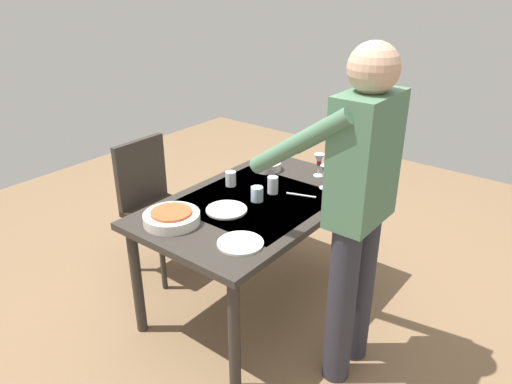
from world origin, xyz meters
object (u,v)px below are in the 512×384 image
object	(u,v)px
person_server	(356,202)
water_cup_far_left	(273,185)
chair_near	(153,198)
water_cup_near_right	(257,194)
wine_bottle	(347,166)
wine_glass_left	(319,161)
side_bowl_salad	(267,165)
dinner_plate_far	(240,243)
wine_glass_right	(325,173)
dining_table	(256,212)
water_cup_near_left	(231,179)
dinner_plate_near	(226,210)
serving_bowl_pasta	(172,217)

from	to	relation	value
person_server	water_cup_far_left	world-z (taller)	person_server
chair_near	water_cup_near_right	xyz separation A→B (m)	(-0.09, 0.82, 0.23)
wine_bottle	wine_glass_left	size ratio (longest dim) A/B	1.96
side_bowl_salad	dinner_plate_far	distance (m)	0.97
wine_bottle	wine_glass_right	distance (m)	0.18
person_server	wine_glass_right	bearing A→B (deg)	-138.12
dining_table	wine_glass_right	size ratio (longest dim) A/B	9.26
dining_table	water_cup_near_right	size ratio (longest dim) A/B	16.40
wine_glass_right	water_cup_near_left	xyz separation A→B (m)	(0.32, -0.48, -0.06)
dinner_plate_near	dinner_plate_far	bearing A→B (deg)	51.85
water_cup_near_left	water_cup_far_left	bearing A→B (deg)	105.01
dinner_plate_near	dinner_plate_far	world-z (taller)	same
wine_glass_left	wine_glass_right	distance (m)	0.19
dinner_plate_far	wine_glass_right	bearing A→B (deg)	-178.79
water_cup_near_right	side_bowl_salad	world-z (taller)	water_cup_near_right
wine_glass_left	serving_bowl_pasta	xyz separation A→B (m)	(1.02, -0.28, -0.07)
wine_bottle	dinner_plate_near	world-z (taller)	wine_bottle
wine_bottle	water_cup_far_left	size ratio (longest dim) A/B	2.85
water_cup_near_left	dinner_plate_near	size ratio (longest dim) A/B	0.40
dining_table	water_cup_far_left	size ratio (longest dim) A/B	13.46
water_cup_near_left	water_cup_near_right	distance (m)	0.27
water_cup_far_left	water_cup_near_right	bearing A→B (deg)	-3.50
dinner_plate_near	side_bowl_salad	bearing A→B (deg)	-163.66
chair_near	water_cup_near_left	bearing A→B (deg)	106.17
wine_glass_right	side_bowl_salad	world-z (taller)	wine_glass_right
dining_table	side_bowl_salad	bearing A→B (deg)	-151.23
wine_glass_right	side_bowl_salad	xyz separation A→B (m)	(-0.02, -0.46, -0.07)
dining_table	wine_glass_left	size ratio (longest dim) A/B	9.26
water_cup_far_left	serving_bowl_pasta	size ratio (longest dim) A/B	0.35
chair_near	wine_bottle	distance (m)	1.32
serving_bowl_pasta	dinner_plate_near	xyz separation A→B (m)	(-0.28, 0.14, -0.03)
chair_near	dining_table	bearing A→B (deg)	96.95
dinner_plate_far	chair_near	bearing A→B (deg)	-107.79
wine_glass_left	dinner_plate_near	bearing A→B (deg)	-10.85
serving_bowl_pasta	side_bowl_salad	xyz separation A→B (m)	(-0.90, -0.05, 0.00)
dining_table	wine_glass_right	bearing A→B (deg)	149.13
chair_near	wine_glass_right	distance (m)	1.19
water_cup_far_left	serving_bowl_pasta	xyz separation A→B (m)	(0.63, -0.20, -0.02)
dinner_plate_far	side_bowl_salad	bearing A→B (deg)	-150.89
chair_near	person_server	size ratio (longest dim) A/B	0.54
dinner_plate_near	dinner_plate_far	xyz separation A→B (m)	(0.23, 0.29, 0.00)
water_cup_near_left	dinner_plate_near	world-z (taller)	water_cup_near_left
dining_table	wine_glass_left	bearing A→B (deg)	169.41
dinner_plate_far	wine_bottle	bearing A→B (deg)	177.80
wine_glass_right	dining_table	bearing A→B (deg)	-30.87
person_server	serving_bowl_pasta	size ratio (longest dim) A/B	5.63
chair_near	wine_glass_left	bearing A→B (deg)	124.53
water_cup_near_right	person_server	bearing A→B (deg)	79.64
chair_near	serving_bowl_pasta	size ratio (longest dim) A/B	3.03
wine_glass_left	water_cup_far_left	distance (m)	0.40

